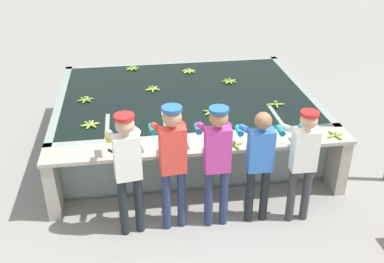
{
  "coord_description": "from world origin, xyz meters",
  "views": [
    {
      "loc": [
        -0.89,
        -4.97,
        3.93
      ],
      "look_at": [
        0.0,
        1.12,
        0.64
      ],
      "focal_mm": 42.0,
      "sensor_mm": 36.0,
      "label": 1
    }
  ],
  "objects_px": {
    "banana_bunch_floating_0": "(132,68)",
    "banana_bunch_ledge_1": "(264,138)",
    "banana_bunch_floating_7": "(189,71)",
    "banana_bunch_ledge_0": "(234,145)",
    "banana_bunch_floating_1": "(153,89)",
    "banana_bunch_floating_2": "(276,104)",
    "banana_bunch_ledge_2": "(335,135)",
    "knife_0": "(114,153)",
    "worker_3": "(259,158)",
    "banana_bunch_floating_5": "(175,128)",
    "worker_2": "(217,155)",
    "worker_4": "(303,156)",
    "banana_bunch_floating_4": "(229,81)",
    "banana_bunch_floating_6": "(85,100)",
    "knife_1": "(305,139)",
    "worker_1": "(172,156)",
    "worker_0": "(127,163)",
    "banana_bunch_floating_3": "(90,124)",
    "banana_bunch_floating_8": "(211,112)"
  },
  "relations": [
    {
      "from": "worker_4",
      "to": "banana_bunch_ledge_1",
      "type": "xyz_separation_m",
      "value": [
        -0.32,
        0.61,
        -0.04
      ]
    },
    {
      "from": "worker_0",
      "to": "banana_bunch_floating_8",
      "type": "xyz_separation_m",
      "value": [
        1.3,
        1.47,
        -0.1
      ]
    },
    {
      "from": "worker_3",
      "to": "banana_bunch_floating_5",
      "type": "bearing_deg",
      "value": 133.69
    },
    {
      "from": "banana_bunch_floating_4",
      "to": "banana_bunch_floating_8",
      "type": "height_order",
      "value": "same"
    },
    {
      "from": "banana_bunch_floating_4",
      "to": "banana_bunch_ledge_1",
      "type": "height_order",
      "value": "banana_bunch_ledge_1"
    },
    {
      "from": "banana_bunch_floating_3",
      "to": "knife_0",
      "type": "bearing_deg",
      "value": -67.53
    },
    {
      "from": "banana_bunch_floating_0",
      "to": "banana_bunch_ledge_1",
      "type": "bearing_deg",
      "value": -60.36
    },
    {
      "from": "worker_2",
      "to": "banana_bunch_floating_3",
      "type": "xyz_separation_m",
      "value": [
        -1.63,
        1.31,
        -0.11
      ]
    },
    {
      "from": "worker_4",
      "to": "banana_bunch_floating_6",
      "type": "relative_size",
      "value": 5.75
    },
    {
      "from": "worker_4",
      "to": "banana_bunch_ledge_0",
      "type": "height_order",
      "value": "worker_4"
    },
    {
      "from": "banana_bunch_floating_4",
      "to": "knife_0",
      "type": "distance_m",
      "value": 3.02
    },
    {
      "from": "worker_1",
      "to": "banana_bunch_floating_0",
      "type": "relative_size",
      "value": 6.22
    },
    {
      "from": "banana_bunch_floating_0",
      "to": "knife_0",
      "type": "relative_size",
      "value": 0.96
    },
    {
      "from": "banana_bunch_floating_1",
      "to": "banana_bunch_floating_3",
      "type": "bearing_deg",
      "value": -129.51
    },
    {
      "from": "worker_2",
      "to": "banana_bunch_floating_7",
      "type": "bearing_deg",
      "value": 88.22
    },
    {
      "from": "banana_bunch_floating_5",
      "to": "worker_0",
      "type": "bearing_deg",
      "value": -124.48
    },
    {
      "from": "banana_bunch_floating_4",
      "to": "banana_bunch_floating_6",
      "type": "xyz_separation_m",
      "value": [
        -2.51,
        -0.45,
        0.0
      ]
    },
    {
      "from": "banana_bunch_floating_5",
      "to": "banana_bunch_ledge_0",
      "type": "xyz_separation_m",
      "value": [
        0.73,
        -0.59,
        0.0
      ]
    },
    {
      "from": "worker_1",
      "to": "knife_0",
      "type": "bearing_deg",
      "value": 149.33
    },
    {
      "from": "banana_bunch_floating_0",
      "to": "banana_bunch_ledge_2",
      "type": "relative_size",
      "value": 1.01
    },
    {
      "from": "worker_2",
      "to": "banana_bunch_floating_7",
      "type": "relative_size",
      "value": 6.08
    },
    {
      "from": "banana_bunch_floating_7",
      "to": "knife_0",
      "type": "xyz_separation_m",
      "value": [
        -1.38,
        -2.84,
        -0.01
      ]
    },
    {
      "from": "worker_0",
      "to": "banana_bunch_floating_2",
      "type": "relative_size",
      "value": 6.01
    },
    {
      "from": "banana_bunch_floating_2",
      "to": "knife_1",
      "type": "xyz_separation_m",
      "value": [
        0.04,
        -1.16,
        -0.01
      ]
    },
    {
      "from": "banana_bunch_floating_4",
      "to": "banana_bunch_ledge_2",
      "type": "relative_size",
      "value": 1.01
    },
    {
      "from": "banana_bunch_floating_1",
      "to": "knife_0",
      "type": "relative_size",
      "value": 0.94
    },
    {
      "from": "worker_1",
      "to": "banana_bunch_ledge_0",
      "type": "xyz_separation_m",
      "value": [
        0.87,
        0.39,
        -0.14
      ]
    },
    {
      "from": "banana_bunch_floating_5",
      "to": "banana_bunch_floating_2",
      "type": "bearing_deg",
      "value": 19.24
    },
    {
      "from": "banana_bunch_floating_3",
      "to": "worker_4",
      "type": "bearing_deg",
      "value": -26.67
    },
    {
      "from": "banana_bunch_floating_1",
      "to": "worker_4",
      "type": "bearing_deg",
      "value": -56.15
    },
    {
      "from": "banana_bunch_floating_0",
      "to": "banana_bunch_floating_6",
      "type": "height_order",
      "value": "same"
    },
    {
      "from": "worker_3",
      "to": "banana_bunch_ledge_2",
      "type": "xyz_separation_m",
      "value": [
        1.23,
        0.47,
        -0.02
      ]
    },
    {
      "from": "banana_bunch_ledge_0",
      "to": "knife_0",
      "type": "distance_m",
      "value": 1.6
    },
    {
      "from": "banana_bunch_floating_8",
      "to": "worker_3",
      "type": "bearing_deg",
      "value": -76.39
    },
    {
      "from": "banana_bunch_floating_1",
      "to": "banana_bunch_floating_2",
      "type": "xyz_separation_m",
      "value": [
        1.91,
        -0.92,
        0.0
      ]
    },
    {
      "from": "worker_2",
      "to": "banana_bunch_floating_3",
      "type": "bearing_deg",
      "value": 141.17
    },
    {
      "from": "banana_bunch_floating_1",
      "to": "banana_bunch_floating_8",
      "type": "height_order",
      "value": "same"
    },
    {
      "from": "banana_bunch_floating_5",
      "to": "banana_bunch_floating_8",
      "type": "height_order",
      "value": "same"
    },
    {
      "from": "banana_bunch_floating_1",
      "to": "banana_bunch_ledge_2",
      "type": "distance_m",
      "value": 3.16
    },
    {
      "from": "worker_0",
      "to": "banana_bunch_floating_5",
      "type": "height_order",
      "value": "worker_0"
    },
    {
      "from": "worker_4",
      "to": "banana_bunch_floating_6",
      "type": "height_order",
      "value": "worker_4"
    },
    {
      "from": "worker_4",
      "to": "banana_bunch_ledge_1",
      "type": "relative_size",
      "value": 6.77
    },
    {
      "from": "worker_2",
      "to": "knife_0",
      "type": "bearing_deg",
      "value": 160.38
    },
    {
      "from": "banana_bunch_floating_8",
      "to": "banana_bunch_floating_1",
      "type": "bearing_deg",
      "value": 128.19
    },
    {
      "from": "worker_3",
      "to": "banana_bunch_floating_1",
      "type": "relative_size",
      "value": 5.81
    },
    {
      "from": "worker_2",
      "to": "worker_4",
      "type": "height_order",
      "value": "worker_2"
    },
    {
      "from": "banana_bunch_floating_7",
      "to": "banana_bunch_ledge_0",
      "type": "bearing_deg",
      "value": -85.68
    },
    {
      "from": "banana_bunch_floating_5",
      "to": "banana_bunch_floating_7",
      "type": "distance_m",
      "value": 2.34
    },
    {
      "from": "banana_bunch_floating_2",
      "to": "banana_bunch_floating_4",
      "type": "height_order",
      "value": "same"
    },
    {
      "from": "banana_bunch_floating_1",
      "to": "banana_bunch_ledge_2",
      "type": "relative_size",
      "value": 0.99
    }
  ]
}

